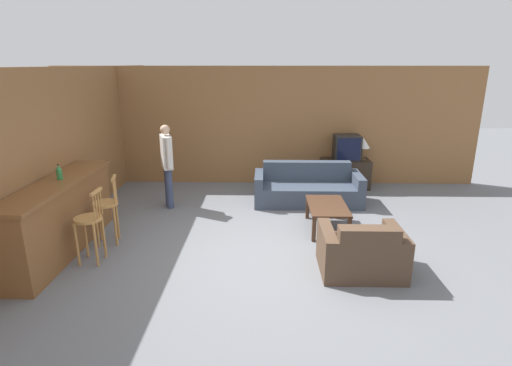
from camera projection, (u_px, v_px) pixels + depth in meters
name	position (u px, v px, depth m)	size (l,w,h in m)	color
ground_plane	(266.00, 256.00, 5.70)	(24.00, 24.00, 0.00)	slate
wall_back	(266.00, 126.00, 8.90)	(9.40, 0.08, 2.60)	olive
wall_left	(71.00, 147.00, 6.70)	(0.08, 8.73, 2.60)	olive
bar_counter	(61.00, 217.00, 5.71)	(0.55, 2.56, 1.06)	brown
bar_chair_near	(90.00, 224.00, 5.40)	(0.38, 0.38, 1.04)	#B77F42
bar_chair_mid	(107.00, 209.00, 5.99)	(0.45, 0.45, 1.04)	#B77F42
couch_far	(307.00, 189.00, 7.86)	(2.07, 0.88, 0.76)	#384251
armchair_near	(362.00, 253.00, 5.20)	(1.06, 0.84, 0.74)	#4C3828
coffee_table	(327.00, 208.00, 6.54)	(0.62, 1.04, 0.43)	#472D1E
tv_unit	(345.00, 173.00, 8.80)	(1.04, 0.54, 0.63)	#2D2319
tv	(347.00, 147.00, 8.63)	(0.55, 0.46, 0.54)	black
bottle	(59.00, 173.00, 5.64)	(0.08, 0.08, 0.22)	#2D7F3D
table_lamp	(363.00, 143.00, 8.60)	(0.30, 0.30, 0.48)	brown
person_by_window	(167.00, 162.00, 7.42)	(0.31, 0.51, 1.58)	#384260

